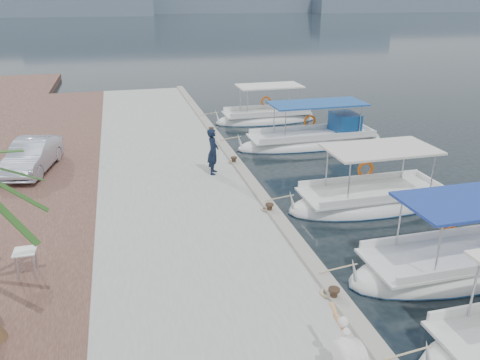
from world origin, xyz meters
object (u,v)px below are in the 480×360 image
object	(u,v)px
fishing_caique_c	(371,202)
pelican	(349,353)
fishing_caique_b	(459,267)
fishing_caique_d	(314,142)
fishing_caique_e	(266,119)
fisherman	(213,151)
parked_car	(32,156)

from	to	relation	value
fishing_caique_c	pelican	world-z (taller)	fishing_caique_c
fishing_caique_b	pelican	distance (m)	6.19
fishing_caique_b	fishing_caique_d	bearing A→B (deg)	86.65
fishing_caique_e	pelican	xyz separation A→B (m)	(-4.97, -20.83, 0.95)
pelican	fisherman	xyz separation A→B (m)	(-0.28, 11.44, 0.37)
fishing_caique_d	pelican	distance (m)	16.61
fishing_caique_b	fishing_caique_c	xyz separation A→B (m)	(-0.17, 4.69, 0.00)
fishing_caique_e	pelican	size ratio (longest dim) A/B	4.52
fishing_caique_b	fisherman	size ratio (longest dim) A/B	3.64
parked_car	fishing_caique_b	bearing A→B (deg)	-27.76
fishing_caique_d	pelican	world-z (taller)	fishing_caique_d
fishing_caique_d	pelican	xyz separation A→B (m)	(-5.89, -15.51, 0.89)
fishing_caique_d	fishing_caique_e	bearing A→B (deg)	99.79
fisherman	parked_car	world-z (taller)	fisherman
pelican	fisherman	world-z (taller)	fisherman
fishing_caique_c	pelican	xyz separation A→B (m)	(-5.01, -7.96, 0.95)
fishing_caique_d	fishing_caique_b	bearing A→B (deg)	-93.35
fishing_caique_b	fishing_caique_e	world-z (taller)	same
parked_car	pelican	bearing A→B (deg)	-49.73
fishing_caique_d	pelican	bearing A→B (deg)	-110.80
fishing_caique_d	parked_car	size ratio (longest dim) A/B	2.03
fishing_caique_c	parked_car	size ratio (longest dim) A/B	1.64
fishing_caique_c	fishing_caique_e	bearing A→B (deg)	90.16
fishing_caique_d	parked_car	world-z (taller)	fishing_caique_d
fishing_caique_e	fishing_caique_b	bearing A→B (deg)	-89.34
fishing_caique_c	parked_car	bearing A→B (deg)	155.56
fishing_caique_c	fisherman	distance (m)	6.46
fishing_caique_b	fisherman	bearing A→B (deg)	123.70
fishing_caique_b	fisherman	xyz separation A→B (m)	(-5.45, 8.17, 1.32)
fishing_caique_b	fishing_caique_e	xyz separation A→B (m)	(-0.20, 17.56, 0.00)
fishing_caique_c	fishing_caique_d	bearing A→B (deg)	83.33
fishing_caique_b	pelican	bearing A→B (deg)	-147.72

